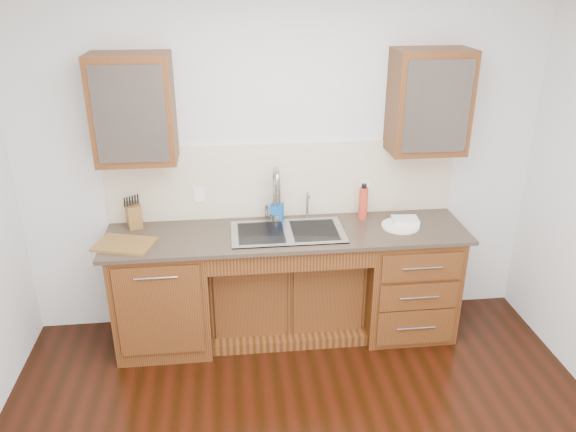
{
  "coord_description": "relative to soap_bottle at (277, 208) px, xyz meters",
  "views": [
    {
      "loc": [
        -0.42,
        -2.34,
        2.69
      ],
      "look_at": [
        0.0,
        1.4,
        1.05
      ],
      "focal_mm": 35.0,
      "sensor_mm": 36.0,
      "label": 1
    }
  ],
  "objects": [
    {
      "name": "base_cabinet_center",
      "position": [
        0.06,
        -0.13,
        -0.66
      ],
      "size": [
        1.2,
        0.44,
        0.7
      ],
      "primitive_type": "cube",
      "color": "#593014",
      "rests_on": "ground"
    },
    {
      "name": "outlet_left",
      "position": [
        -0.59,
        0.07,
        0.11
      ],
      "size": [
        0.08,
        0.01,
        0.12
      ],
      "primitive_type": "cube",
      "color": "white",
      "rests_on": "backsplash"
    },
    {
      "name": "cup_right_b",
      "position": [
        1.25,
        -0.08,
        0.76
      ],
      "size": [
        0.12,
        0.12,
        0.09
      ],
      "primitive_type": "imported",
      "rotation": [
        0.0,
        0.0,
        -0.39
      ],
      "color": "white",
      "rests_on": "upper_cabinet_right"
    },
    {
      "name": "soap_bottle",
      "position": [
        0.0,
        0.0,
        0.0
      ],
      "size": [
        0.11,
        0.11,
        0.2
      ],
      "primitive_type": "imported",
      "rotation": [
        0.0,
        0.0,
        -0.33
      ],
      "color": "blue",
      "rests_on": "countertop"
    },
    {
      "name": "cutting_board",
      "position": [
        -1.12,
        -0.33,
        -0.09
      ],
      "size": [
        0.46,
        0.38,
        0.02
      ],
      "primitive_type": "cube",
      "rotation": [
        0.0,
        0.0,
        -0.29
      ],
      "color": "#8C6546",
      "rests_on": "countertop"
    },
    {
      "name": "wall_back",
      "position": [
        0.06,
        0.14,
        0.34
      ],
      "size": [
        4.0,
        0.1,
        2.7
      ],
      "primitive_type": "cube",
      "color": "silver",
      "rests_on": "ground"
    },
    {
      "name": "countertop",
      "position": [
        0.06,
        -0.23,
        -0.11
      ],
      "size": [
        2.7,
        0.65,
        0.03
      ],
      "primitive_type": "cube",
      "color": "#84705B",
      "rests_on": "base_cabinet_left"
    },
    {
      "name": "outlet_right",
      "position": [
        0.71,
        0.07,
        0.11
      ],
      "size": [
        0.08,
        0.01,
        0.12
      ],
      "primitive_type": "cube",
      "color": "white",
      "rests_on": "backsplash"
    },
    {
      "name": "base_cabinet_left",
      "position": [
        -0.89,
        -0.22,
        -0.57
      ],
      "size": [
        0.7,
        0.62,
        0.88
      ],
      "primitive_type": "cube",
      "color": "#593014",
      "rests_on": "ground"
    },
    {
      "name": "upper_cabinet_right",
      "position": [
        1.11,
        -0.08,
        0.82
      ],
      "size": [
        0.55,
        0.34,
        0.75
      ],
      "primitive_type": "cube",
      "color": "#593014",
      "rests_on": "wall_back"
    },
    {
      "name": "water_bottle",
      "position": [
        0.67,
        -0.06,
        0.03
      ],
      "size": [
        0.09,
        0.09,
        0.26
      ],
      "primitive_type": "cylinder",
      "rotation": [
        0.0,
        0.0,
        0.32
      ],
      "color": "red",
      "rests_on": "countertop"
    },
    {
      "name": "knife_block",
      "position": [
        -1.09,
        0.01,
        -0.01
      ],
      "size": [
        0.14,
        0.19,
        0.18
      ],
      "primitive_type": "cube",
      "rotation": [
        0.0,
        0.0,
        0.3
      ],
      "color": "#8D5F40",
      "rests_on": "countertop"
    },
    {
      "name": "filter_tap",
      "position": [
        0.24,
        -0.01,
        0.02
      ],
      "size": [
        0.02,
        0.02,
        0.24
      ],
      "primitive_type": "cylinder",
      "color": "#999993",
      "rests_on": "countertop"
    },
    {
      "name": "cup_right_a",
      "position": [
        1.06,
        -0.08,
        0.76
      ],
      "size": [
        0.15,
        0.15,
        0.09
      ],
      "primitive_type": "imported",
      "rotation": [
        0.0,
        0.0,
        0.42
      ],
      "color": "white",
      "rests_on": "upper_cabinet_right"
    },
    {
      "name": "plate",
      "position": [
        0.92,
        -0.24,
        -0.09
      ],
      "size": [
        0.37,
        0.37,
        0.02
      ],
      "primitive_type": "cylinder",
      "rotation": [
        0.0,
        0.0,
        0.39
      ],
      "color": "white",
      "rests_on": "countertop"
    },
    {
      "name": "upper_cabinet_left",
      "position": [
        -0.99,
        -0.08,
        0.82
      ],
      "size": [
        0.55,
        0.34,
        0.75
      ],
      "primitive_type": "cube",
      "color": "#593014",
      "rests_on": "wall_back"
    },
    {
      "name": "cup_left_b",
      "position": [
        -0.88,
        -0.08,
        0.77
      ],
      "size": [
        0.12,
        0.12,
        0.1
      ],
      "primitive_type": "imported",
      "rotation": [
        0.0,
        0.0,
        -0.12
      ],
      "color": "white",
      "rests_on": "upper_cabinet_left"
    },
    {
      "name": "faucet",
      "position": [
        -0.01,
        -0.02,
        0.1
      ],
      "size": [
        0.04,
        0.04,
        0.4
      ],
      "primitive_type": "cylinder",
      "color": "#999993",
      "rests_on": "countertop"
    },
    {
      "name": "cup_left_a",
      "position": [
        -1.05,
        -0.08,
        0.77
      ],
      "size": [
        0.13,
        0.13,
        0.1
      ],
      "primitive_type": "imported",
      "rotation": [
        0.0,
        0.0,
        -0.09
      ],
      "color": "white",
      "rests_on": "upper_cabinet_left"
    },
    {
      "name": "dish_towel",
      "position": [
        0.97,
        -0.18,
        -0.07
      ],
      "size": [
        0.21,
        0.16,
        0.03
      ],
      "primitive_type": "cube",
      "rotation": [
        0.0,
        0.0,
        -0.09
      ],
      "color": "silver",
      "rests_on": "plate"
    },
    {
      "name": "sink",
      "position": [
        0.06,
        -0.25,
        -0.18
      ],
      "size": [
        0.84,
        0.46,
        0.19
      ],
      "primitive_type": "cube",
      "color": "#9E9EA5",
      "rests_on": "countertop"
    },
    {
      "name": "base_cabinet_right",
      "position": [
        1.01,
        -0.22,
        -0.57
      ],
      "size": [
        0.7,
        0.62,
        0.88
      ],
      "primitive_type": "cube",
      "color": "#593014",
      "rests_on": "ground"
    },
    {
      "name": "backsplash",
      "position": [
        0.06,
        0.08,
        0.2
      ],
      "size": [
        2.7,
        0.02,
        0.59
      ],
      "primitive_type": "cube",
      "color": "beige",
      "rests_on": "wall_back"
    }
  ]
}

